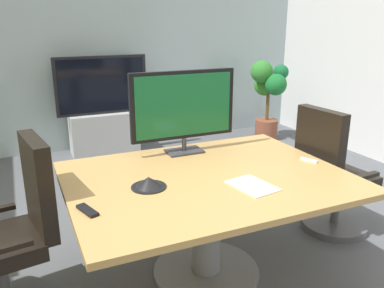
{
  "coord_description": "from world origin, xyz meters",
  "views": [
    {
      "loc": [
        -1.15,
        -2.4,
        1.75
      ],
      "look_at": [
        -0.05,
        0.06,
        0.9
      ],
      "focal_mm": 37.15,
      "sensor_mm": 36.0,
      "label": 1
    }
  ],
  "objects_px": {
    "remote_control": "(87,210)",
    "office_chair_left": "(15,243)",
    "wall_display_unit": "(104,121)",
    "conference_phone": "(149,183)",
    "potted_plant": "(268,92)",
    "tv_monitor": "(184,107)",
    "office_chair_right": "(331,181)",
    "conference_table": "(207,200)"
  },
  "relations": [
    {
      "from": "office_chair_left",
      "to": "conference_phone",
      "type": "relative_size",
      "value": 4.95
    },
    {
      "from": "office_chair_left",
      "to": "remote_control",
      "type": "distance_m",
      "value": 0.62
    },
    {
      "from": "office_chair_right",
      "to": "remote_control",
      "type": "relative_size",
      "value": 6.41
    },
    {
      "from": "conference_table",
      "to": "wall_display_unit",
      "type": "height_order",
      "value": "wall_display_unit"
    },
    {
      "from": "potted_plant",
      "to": "remote_control",
      "type": "xyz_separation_m",
      "value": [
        -3.12,
        -2.84,
        0.03
      ]
    },
    {
      "from": "tv_monitor",
      "to": "potted_plant",
      "type": "relative_size",
      "value": 0.7
    },
    {
      "from": "conference_table",
      "to": "office_chair_right",
      "type": "bearing_deg",
      "value": 5.71
    },
    {
      "from": "office_chair_right",
      "to": "remote_control",
      "type": "height_order",
      "value": "office_chair_right"
    },
    {
      "from": "office_chair_right",
      "to": "remote_control",
      "type": "bearing_deg",
      "value": 94.71
    },
    {
      "from": "conference_phone",
      "to": "remote_control",
      "type": "xyz_separation_m",
      "value": [
        -0.41,
        -0.18,
        -0.02
      ]
    },
    {
      "from": "office_chair_left",
      "to": "remote_control",
      "type": "xyz_separation_m",
      "value": [
        0.39,
        -0.37,
        0.31
      ]
    },
    {
      "from": "tv_monitor",
      "to": "conference_phone",
      "type": "xyz_separation_m",
      "value": [
        -0.48,
        -0.55,
        -0.33
      ]
    },
    {
      "from": "office_chair_left",
      "to": "remote_control",
      "type": "height_order",
      "value": "office_chair_left"
    },
    {
      "from": "potted_plant",
      "to": "tv_monitor",
      "type": "bearing_deg",
      "value": -136.69
    },
    {
      "from": "remote_control",
      "to": "conference_table",
      "type": "bearing_deg",
      "value": -3.96
    },
    {
      "from": "conference_table",
      "to": "conference_phone",
      "type": "relative_size",
      "value": 8.32
    },
    {
      "from": "office_chair_left",
      "to": "conference_phone",
      "type": "xyz_separation_m",
      "value": [
        0.8,
        -0.19,
        0.33
      ]
    },
    {
      "from": "conference_table",
      "to": "tv_monitor",
      "type": "bearing_deg",
      "value": 83.78
    },
    {
      "from": "tv_monitor",
      "to": "wall_display_unit",
      "type": "height_order",
      "value": "tv_monitor"
    },
    {
      "from": "remote_control",
      "to": "wall_display_unit",
      "type": "bearing_deg",
      "value": 58.79
    },
    {
      "from": "conference_table",
      "to": "office_chair_left",
      "type": "relative_size",
      "value": 1.68
    },
    {
      "from": "office_chair_right",
      "to": "wall_display_unit",
      "type": "xyz_separation_m",
      "value": [
        -1.28,
        2.91,
        -0.01
      ]
    },
    {
      "from": "office_chair_right",
      "to": "conference_phone",
      "type": "xyz_separation_m",
      "value": [
        -1.63,
        -0.15,
        0.33
      ]
    },
    {
      "from": "tv_monitor",
      "to": "potted_plant",
      "type": "xyz_separation_m",
      "value": [
        2.24,
        2.11,
        -0.38
      ]
    },
    {
      "from": "wall_display_unit",
      "to": "conference_phone",
      "type": "bearing_deg",
      "value": -96.67
    },
    {
      "from": "conference_table",
      "to": "remote_control",
      "type": "height_order",
      "value": "remote_control"
    },
    {
      "from": "wall_display_unit",
      "to": "potted_plant",
      "type": "distance_m",
      "value": 2.41
    },
    {
      "from": "conference_phone",
      "to": "tv_monitor",
      "type": "bearing_deg",
      "value": 49.27
    },
    {
      "from": "wall_display_unit",
      "to": "office_chair_right",
      "type": "bearing_deg",
      "value": -66.34
    },
    {
      "from": "wall_display_unit",
      "to": "potted_plant",
      "type": "relative_size",
      "value": 1.09
    },
    {
      "from": "tv_monitor",
      "to": "conference_phone",
      "type": "height_order",
      "value": "tv_monitor"
    },
    {
      "from": "office_chair_left",
      "to": "potted_plant",
      "type": "xyz_separation_m",
      "value": [
        3.52,
        2.47,
        0.27
      ]
    },
    {
      "from": "remote_control",
      "to": "office_chair_left",
      "type": "bearing_deg",
      "value": 118.85
    },
    {
      "from": "office_chair_left",
      "to": "conference_phone",
      "type": "distance_m",
      "value": 0.88
    },
    {
      "from": "wall_display_unit",
      "to": "conference_table",
      "type": "bearing_deg",
      "value": -88.86
    },
    {
      "from": "wall_display_unit",
      "to": "conference_phone",
      "type": "distance_m",
      "value": 3.1
    },
    {
      "from": "conference_table",
      "to": "conference_phone",
      "type": "height_order",
      "value": "conference_phone"
    },
    {
      "from": "conference_table",
      "to": "tv_monitor",
      "type": "height_order",
      "value": "tv_monitor"
    },
    {
      "from": "office_chair_right",
      "to": "potted_plant",
      "type": "relative_size",
      "value": 0.91
    },
    {
      "from": "potted_plant",
      "to": "remote_control",
      "type": "distance_m",
      "value": 4.22
    },
    {
      "from": "conference_table",
      "to": "potted_plant",
      "type": "bearing_deg",
      "value": 48.93
    },
    {
      "from": "tv_monitor",
      "to": "potted_plant",
      "type": "distance_m",
      "value": 3.1
    }
  ]
}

